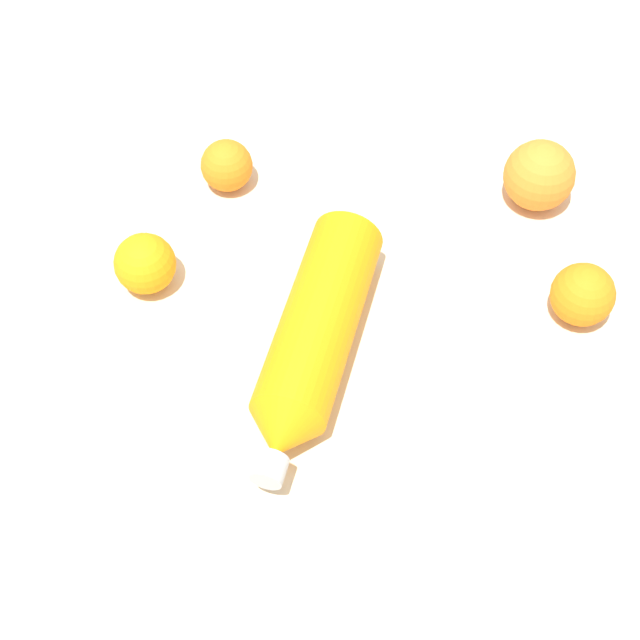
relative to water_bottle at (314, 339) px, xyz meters
The scene contains 6 objects.
ground_plane 0.04m from the water_bottle, 11.45° to the right, with size 2.40×2.40×0.00m, color beige.
water_bottle is the anchor object (origin of this frame).
orange_0 0.20m from the water_bottle, 111.84° to the right, with size 0.07×0.07×0.07m, color orange.
orange_1 0.28m from the water_bottle, 108.66° to the left, with size 0.07×0.07×0.07m, color orange.
orange_2 0.26m from the water_bottle, 150.51° to the right, with size 0.06×0.06×0.06m, color orange.
orange_3 0.33m from the water_bottle, 137.82° to the left, with size 0.08×0.08×0.08m, color orange.
Camera 1 is at (0.47, 0.07, 0.78)m, focal length 50.69 mm.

